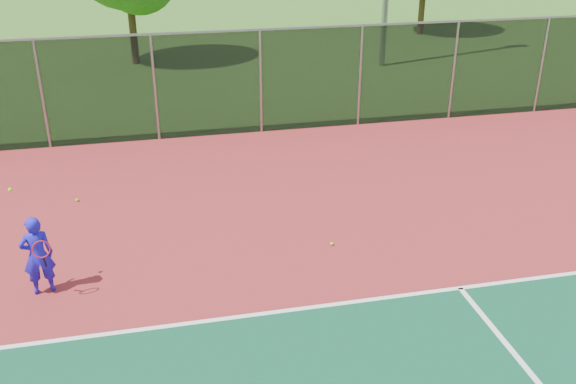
% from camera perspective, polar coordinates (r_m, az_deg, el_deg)
% --- Properties ---
extents(court_apron, '(30.00, 20.00, 0.02)m').
position_cam_1_polar(court_apron, '(10.61, 7.55, -12.76)').
color(court_apron, maroon).
rests_on(court_apron, ground).
extents(fence_back, '(30.00, 0.06, 3.03)m').
position_cam_1_polar(fence_back, '(18.74, -2.45, 9.86)').
color(fence_back, black).
rests_on(fence_back, court_apron).
extents(tennis_player, '(0.61, 0.65, 2.02)m').
position_cam_1_polar(tennis_player, '(12.01, -21.38, -5.25)').
color(tennis_player, '#2016D4').
rests_on(tennis_player, court_apron).
extents(practice_ball_2, '(0.07, 0.07, 0.07)m').
position_cam_1_polar(practice_ball_2, '(15.55, -18.24, -0.68)').
color(practice_ball_2, '#BBDF19').
rests_on(practice_ball_2, court_apron).
extents(practice_ball_3, '(0.07, 0.07, 0.07)m').
position_cam_1_polar(practice_ball_3, '(13.00, 3.91, -4.62)').
color(practice_ball_3, '#BBDF19').
rests_on(practice_ball_3, court_apron).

